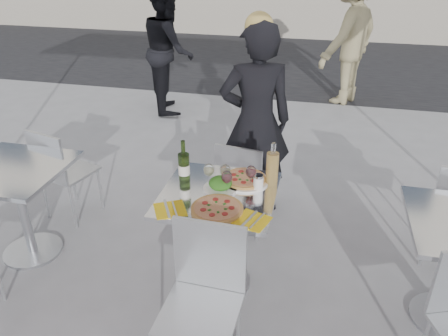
% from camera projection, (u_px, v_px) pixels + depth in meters
% --- Properties ---
extents(ground, '(80.00, 80.00, 0.00)m').
position_uv_depth(ground, '(219.00, 282.00, 3.12)').
color(ground, slate).
extents(street_asphalt, '(24.00, 5.00, 0.00)m').
position_uv_depth(street_asphalt, '(296.00, 60.00, 8.70)').
color(street_asphalt, black).
rests_on(street_asphalt, ground).
extents(main_table, '(0.72, 0.72, 0.75)m').
position_uv_depth(main_table, '(219.00, 220.00, 2.87)').
color(main_table, '#B7BABF').
rests_on(main_table, ground).
extents(side_table_left, '(0.72, 0.72, 0.75)m').
position_uv_depth(side_table_left, '(18.00, 193.00, 3.17)').
color(side_table_left, '#B7BABF').
rests_on(side_table_left, ground).
extents(chair_far, '(0.43, 0.43, 0.82)m').
position_uv_depth(chair_far, '(242.00, 181.00, 3.43)').
color(chair_far, silver).
rests_on(chair_far, ground).
extents(chair_near, '(0.42, 0.43, 0.89)m').
position_uv_depth(chair_near, '(204.00, 289.00, 2.32)').
color(chair_near, silver).
rests_on(chair_near, ground).
extents(side_chair_lfar, '(0.47, 0.48, 0.84)m').
position_uv_depth(side_chair_lfar, '(59.00, 168.00, 3.60)').
color(side_chair_lfar, silver).
rests_on(side_chair_lfar, ground).
extents(woman_diner, '(0.70, 0.56, 1.65)m').
position_uv_depth(woman_diner, '(256.00, 122.00, 3.61)').
color(woman_diner, black).
rests_on(woman_diner, ground).
extents(pedestrian_a, '(0.91, 1.00, 1.68)m').
position_uv_depth(pedestrian_a, '(169.00, 50.00, 5.84)').
color(pedestrian_a, black).
rests_on(pedestrian_a, ground).
extents(pedestrian_b, '(1.22, 1.42, 1.91)m').
position_uv_depth(pedestrian_b, '(349.00, 36.00, 6.08)').
color(pedestrian_b, '#92865E').
rests_on(pedestrian_b, ground).
extents(pizza_near, '(0.31, 0.31, 0.02)m').
position_uv_depth(pizza_near, '(217.00, 209.00, 2.59)').
color(pizza_near, tan).
rests_on(pizza_near, main_table).
extents(pizza_far, '(0.32, 0.32, 0.03)m').
position_uv_depth(pizza_far, '(245.00, 179.00, 2.89)').
color(pizza_far, white).
rests_on(pizza_far, main_table).
extents(salad_plate, '(0.22, 0.22, 0.09)m').
position_uv_depth(salad_plate, '(220.00, 184.00, 2.79)').
color(salad_plate, white).
rests_on(salad_plate, main_table).
extents(wine_bottle, '(0.07, 0.07, 0.29)m').
position_uv_depth(wine_bottle, '(184.00, 166.00, 2.84)').
color(wine_bottle, '#36501E').
rests_on(wine_bottle, main_table).
extents(carafe, '(0.08, 0.08, 0.29)m').
position_uv_depth(carafe, '(272.00, 168.00, 2.82)').
color(carafe, '#DEB65E').
rests_on(carafe, main_table).
extents(sugar_shaker, '(0.06, 0.06, 0.11)m').
position_uv_depth(sugar_shaker, '(258.00, 182.00, 2.78)').
color(sugar_shaker, white).
rests_on(sugar_shaker, main_table).
extents(wineglass_white_a, '(0.07, 0.07, 0.16)m').
position_uv_depth(wineglass_white_a, '(209.00, 171.00, 2.80)').
color(wineglass_white_a, white).
rests_on(wineglass_white_a, main_table).
extents(wineglass_white_b, '(0.07, 0.07, 0.16)m').
position_uv_depth(wineglass_white_b, '(225.00, 172.00, 2.79)').
color(wineglass_white_b, white).
rests_on(wineglass_white_b, main_table).
extents(wineglass_red_a, '(0.07, 0.07, 0.16)m').
position_uv_depth(wineglass_red_a, '(227.00, 178.00, 2.72)').
color(wineglass_red_a, white).
rests_on(wineglass_red_a, main_table).
extents(wineglass_red_b, '(0.07, 0.07, 0.16)m').
position_uv_depth(wineglass_red_b, '(251.00, 173.00, 2.78)').
color(wineglass_red_b, white).
rests_on(wineglass_red_b, main_table).
extents(napkin_left, '(0.24, 0.24, 0.01)m').
position_uv_depth(napkin_left, '(170.00, 209.00, 2.59)').
color(napkin_left, yellow).
rests_on(napkin_left, main_table).
extents(napkin_right, '(0.23, 0.23, 0.01)m').
position_uv_depth(napkin_right, '(252.00, 220.00, 2.49)').
color(napkin_right, yellow).
rests_on(napkin_right, main_table).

